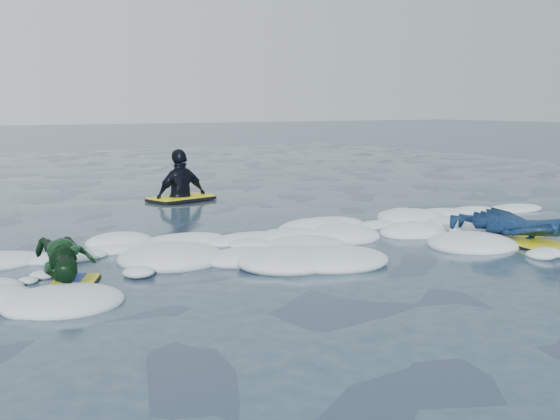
{
  "coord_description": "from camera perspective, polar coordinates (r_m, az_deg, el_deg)",
  "views": [
    {
      "loc": [
        -4.25,
        -6.57,
        1.79
      ],
      "look_at": [
        0.72,
        1.6,
        0.36
      ],
      "focal_mm": 45.0,
      "sensor_mm": 36.0,
      "label": 1
    }
  ],
  "objects": [
    {
      "name": "ground",
      "position": [
        8.03,
        1.52,
        -4.37
      ],
      "size": [
        120.0,
        120.0,
        0.0
      ],
      "primitive_type": "plane",
      "color": "#1C2A44",
      "rests_on": "ground"
    },
    {
      "name": "prone_woman_unit",
      "position": [
        9.51,
        18.99,
        -1.4
      ],
      "size": [
        1.26,
        1.81,
        0.44
      ],
      "rotation": [
        0.0,
        0.0,
        1.38
      ],
      "color": "black",
      "rests_on": "ground"
    },
    {
      "name": "foam_band",
      "position": [
        8.9,
        -2.09,
        -3.1
      ],
      "size": [
        12.0,
        3.1,
        0.3
      ],
      "primitive_type": null,
      "color": "white",
      "rests_on": "ground"
    },
    {
      "name": "prone_child_unit",
      "position": [
        7.36,
        -16.97,
        -4.05
      ],
      "size": [
        0.8,
        1.29,
        0.46
      ],
      "rotation": [
        0.0,
        0.0,
        1.1
      ],
      "color": "black",
      "rests_on": "ground"
    },
    {
      "name": "waiting_rider_unit",
      "position": [
        13.32,
        -8.04,
        1.0
      ],
      "size": [
        1.35,
        0.95,
        1.83
      ],
      "rotation": [
        0.0,
        0.0,
        0.25
      ],
      "color": "black",
      "rests_on": "ground"
    }
  ]
}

